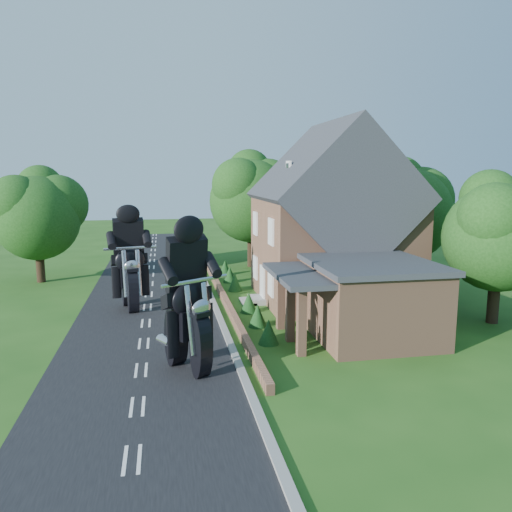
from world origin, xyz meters
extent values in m
plane|color=#224D15|center=(0.00, 0.00, 0.00)|extent=(120.00, 120.00, 0.00)
cube|color=black|center=(0.00, 0.00, 0.01)|extent=(7.00, 80.00, 0.02)
cube|color=gray|center=(3.65, 0.00, 0.06)|extent=(0.30, 80.00, 0.12)
cube|color=#9A694E|center=(4.30, 5.00, 0.20)|extent=(0.30, 22.00, 0.40)
cube|color=#9A694E|center=(10.50, 6.00, 3.00)|extent=(8.00, 8.00, 6.00)
cube|color=#2A2D32|center=(10.50, 6.00, 6.00)|extent=(8.48, 8.64, 8.48)
cube|color=#9A694E|center=(12.50, 6.00, 9.20)|extent=(0.60, 0.90, 1.60)
cube|color=white|center=(7.90, 6.00, 7.50)|extent=(0.12, 0.80, 0.90)
cube|color=black|center=(7.84, 6.00, 7.50)|extent=(0.04, 0.55, 0.65)
cube|color=white|center=(6.44, 6.00, 1.05)|extent=(0.10, 1.10, 2.10)
cube|color=gray|center=(6.10, 6.00, 0.15)|extent=(0.80, 1.60, 0.30)
cube|color=gray|center=(5.60, 6.00, 0.07)|extent=(0.80, 1.60, 0.15)
cube|color=white|center=(6.44, 3.80, 1.60)|extent=(0.10, 1.10, 1.40)
cube|color=black|center=(6.42, 3.80, 1.60)|extent=(0.04, 0.92, 1.22)
cube|color=white|center=(6.44, 8.20, 1.60)|extent=(0.10, 1.10, 1.40)
cube|color=black|center=(6.42, 8.20, 1.60)|extent=(0.04, 0.92, 1.22)
cube|color=white|center=(6.44, 3.80, 4.30)|extent=(0.10, 1.10, 1.40)
cube|color=black|center=(6.42, 3.80, 4.30)|extent=(0.04, 0.92, 1.22)
cube|color=white|center=(6.44, 8.20, 4.30)|extent=(0.10, 1.10, 1.40)
cube|color=black|center=(6.42, 8.20, 4.30)|extent=(0.04, 0.92, 1.22)
cube|color=#9A694E|center=(10.00, -0.80, 1.60)|extent=(5.00, 5.60, 3.20)
cube|color=#2A2D32|center=(10.00, -0.80, 3.32)|extent=(5.30, 5.94, 0.24)
cube|color=#2A2D32|center=(6.90, -0.80, 2.95)|extent=(2.60, 5.32, 0.22)
cube|color=#9A694E|center=(6.30, -2.60, 1.40)|extent=(0.35, 0.35, 2.80)
cube|color=#9A694E|center=(6.30, -0.80, 1.40)|extent=(0.35, 0.35, 2.80)
cube|color=#9A694E|center=(6.30, 1.00, 1.40)|extent=(0.35, 0.35, 2.80)
cylinder|color=black|center=(17.00, 0.00, 1.40)|extent=(0.56, 0.56, 2.80)
sphere|color=#173E11|center=(17.00, 0.00, 4.23)|extent=(5.20, 5.20, 5.20)
sphere|color=#173E11|center=(16.09, -0.78, 5.27)|extent=(3.22, 3.22, 3.22)
sphere|color=#173E11|center=(17.10, 1.04, 6.05)|extent=(2.86, 2.86, 2.86)
cylinder|color=black|center=(16.50, 8.50, 1.50)|extent=(0.56, 0.56, 3.00)
sphere|color=#173E11|center=(16.50, 8.50, 4.65)|extent=(6.00, 6.00, 6.00)
sphere|color=#173E11|center=(17.85, 9.10, 5.55)|extent=(4.32, 4.32, 4.32)
sphere|color=#173E11|center=(15.45, 7.60, 5.85)|extent=(3.72, 3.72, 3.72)
sphere|color=#173E11|center=(16.60, 9.70, 6.75)|extent=(3.30, 3.30, 3.30)
cylinder|color=black|center=(14.00, 16.00, 1.80)|extent=(0.56, 0.56, 3.60)
sphere|color=#173E11|center=(14.00, 16.00, 5.58)|extent=(7.20, 7.20, 7.20)
sphere|color=#173E11|center=(15.62, 16.72, 6.66)|extent=(5.18, 5.18, 5.18)
sphere|color=#173E11|center=(12.74, 14.92, 7.02)|extent=(4.46, 4.46, 4.46)
sphere|color=#173E11|center=(14.10, 17.44, 8.10)|extent=(3.96, 3.96, 3.96)
cylinder|color=black|center=(8.00, 17.00, 1.70)|extent=(0.56, 0.56, 3.40)
sphere|color=#173E11|center=(8.00, 17.00, 5.16)|extent=(6.40, 6.40, 6.40)
sphere|color=#173E11|center=(9.44, 17.64, 6.12)|extent=(4.61, 4.61, 4.61)
sphere|color=#173E11|center=(6.88, 16.04, 6.44)|extent=(3.97, 3.97, 3.97)
sphere|color=#173E11|center=(8.10, 18.28, 7.40)|extent=(3.52, 3.52, 3.52)
cylinder|color=black|center=(-7.00, 14.00, 1.40)|extent=(0.56, 0.56, 2.80)
sphere|color=#173E11|center=(-7.00, 14.00, 4.34)|extent=(5.60, 5.60, 5.60)
sphere|color=#173E11|center=(-5.74, 14.56, 5.18)|extent=(4.03, 4.03, 4.03)
sphere|color=#173E11|center=(-7.98, 13.16, 5.46)|extent=(3.47, 3.47, 3.47)
sphere|color=#173E11|center=(-6.90, 15.12, 6.30)|extent=(3.08, 3.08, 3.08)
cone|color=#113613|center=(5.30, -1.00, 0.55)|extent=(0.90, 0.90, 1.10)
cone|color=#113613|center=(5.30, 1.50, 0.55)|extent=(0.90, 0.90, 1.10)
cone|color=#113613|center=(5.30, 4.00, 0.55)|extent=(0.90, 0.90, 1.10)
cone|color=#113613|center=(5.30, 9.00, 0.55)|extent=(0.90, 0.90, 1.10)
cone|color=#113613|center=(5.30, 11.50, 0.55)|extent=(0.90, 0.90, 1.10)
cone|color=#113613|center=(5.30, 14.00, 0.55)|extent=(0.90, 0.90, 1.10)
camera|label=1|loc=(0.95, -21.15, 7.28)|focal=35.00mm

